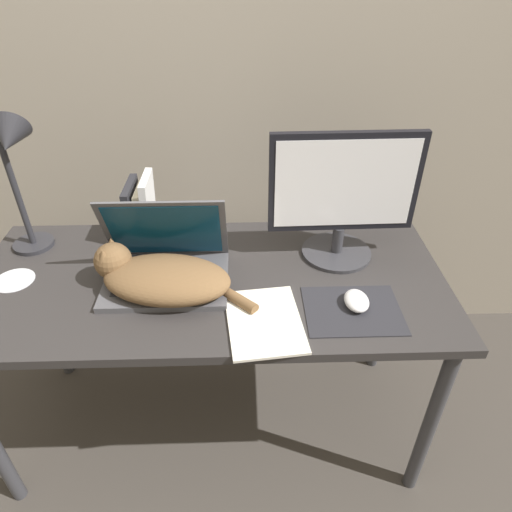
# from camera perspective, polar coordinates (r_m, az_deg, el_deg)

# --- Properties ---
(ground_plane) EXTENTS (12.00, 12.00, 0.00)m
(ground_plane) POSITION_cam_1_polar(r_m,az_deg,el_deg) (1.75, -4.99, -28.39)
(ground_plane) COLOR #3D3833
(wall_back) EXTENTS (8.00, 0.05, 2.60)m
(wall_back) POSITION_cam_1_polar(r_m,az_deg,el_deg) (1.73, -6.02, 26.18)
(wall_back) COLOR #9E9384
(wall_back) RESTS_ON ground_plane
(desk) EXTENTS (1.44, 0.65, 0.71)m
(desk) POSITION_cam_1_polar(r_m,az_deg,el_deg) (1.45, -5.74, -5.01)
(desk) COLOR #2D2B2B
(desk) RESTS_ON ground_plane
(laptop) EXTENTS (0.37, 0.27, 0.26)m
(laptop) POSITION_cam_1_polar(r_m,az_deg,el_deg) (1.39, -11.16, -1.09)
(laptop) COLOR #4C4C51
(laptop) RESTS_ON desk
(cat) EXTENTS (0.48, 0.27, 0.14)m
(cat) POSITION_cam_1_polar(r_m,az_deg,el_deg) (1.34, -11.94, -2.55)
(cat) COLOR brown
(cat) RESTS_ON desk
(external_monitor) EXTENTS (0.45, 0.23, 0.41)m
(external_monitor) POSITION_cam_1_polar(r_m,az_deg,el_deg) (1.41, 10.83, 7.38)
(external_monitor) COLOR #333338
(external_monitor) RESTS_ON desk
(mousepad) EXTENTS (0.27, 0.21, 0.00)m
(mousepad) POSITION_cam_1_polar(r_m,az_deg,el_deg) (1.30, 11.99, -6.64)
(mousepad) COLOR #232328
(mousepad) RESTS_ON desk
(computer_mouse) EXTENTS (0.07, 0.10, 0.03)m
(computer_mouse) POSITION_cam_1_polar(r_m,az_deg,el_deg) (1.31, 12.45, -5.47)
(computer_mouse) COLOR silver
(computer_mouse) RESTS_ON mousepad
(book_row) EXTENTS (0.08, 0.17, 0.22)m
(book_row) POSITION_cam_1_polar(r_m,az_deg,el_deg) (1.58, -14.17, 5.53)
(book_row) COLOR #232328
(book_row) RESTS_ON desk
(desk_lamp) EXTENTS (0.17, 0.17, 0.46)m
(desk_lamp) POSITION_cam_1_polar(r_m,az_deg,el_deg) (1.53, -28.01, 10.24)
(desk_lamp) COLOR #28282D
(desk_lamp) RESTS_ON desk
(notepad) EXTENTS (0.22, 0.29, 0.01)m
(notepad) POSITION_cam_1_polar(r_m,az_deg,el_deg) (1.24, 1.05, -8.15)
(notepad) COLOR silver
(notepad) RESTS_ON desk
(cd_disc) EXTENTS (0.12, 0.12, 0.00)m
(cd_disc) POSITION_cam_1_polar(r_m,az_deg,el_deg) (1.56, -27.99, -2.70)
(cd_disc) COLOR silver
(cd_disc) RESTS_ON desk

